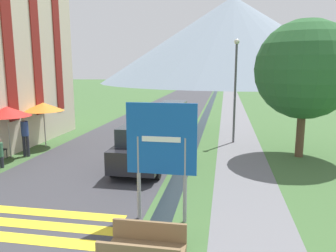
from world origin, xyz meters
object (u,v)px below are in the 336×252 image
(road_sign, at_px, (161,148))
(cafe_umbrella_middle_red, at_px, (7,111))
(cafe_umbrella_rear_orange, at_px, (43,107))
(parked_car_near, at_px, (143,146))
(footbridge, at_px, (144,251))
(tree_by_path, at_px, (305,70))
(parked_car_far, at_px, (173,115))
(person_standing_terrace, at_px, (25,133))
(streetlamp, at_px, (235,83))

(road_sign, relative_size, cafe_umbrella_middle_red, 1.36)
(road_sign, bearing_deg, cafe_umbrella_rear_orange, 136.46)
(cafe_umbrella_rear_orange, bearing_deg, parked_car_near, -25.08)
(footbridge, bearing_deg, tree_by_path, 61.55)
(road_sign, distance_m, footbridge, 2.61)
(parked_car_far, relative_size, tree_by_path, 0.70)
(parked_car_far, distance_m, person_standing_terrace, 9.70)
(parked_car_near, xyz_separation_m, streetlamp, (3.70, 5.39, 2.33))
(cafe_umbrella_middle_red, relative_size, person_standing_terrace, 1.26)
(cafe_umbrella_middle_red, distance_m, cafe_umbrella_rear_orange, 2.29)
(road_sign, relative_size, streetlamp, 0.58)
(parked_car_near, distance_m, tree_by_path, 7.86)
(footbridge, xyz_separation_m, streetlamp, (2.10, 11.69, 3.01))
(parked_car_near, distance_m, cafe_umbrella_middle_red, 6.47)
(parked_car_near, distance_m, person_standing_terrace, 5.81)
(footbridge, relative_size, tree_by_path, 0.28)
(parked_car_far, relative_size, cafe_umbrella_rear_orange, 1.88)
(road_sign, bearing_deg, footbridge, -90.29)
(streetlamp, bearing_deg, road_sign, -102.09)
(footbridge, distance_m, parked_car_far, 15.15)
(cafe_umbrella_rear_orange, height_order, tree_by_path, tree_by_path)
(cafe_umbrella_middle_red, distance_m, streetlamp, 11.22)
(road_sign, distance_m, streetlamp, 10.08)
(parked_car_near, distance_m, streetlamp, 6.94)
(person_standing_terrace, bearing_deg, streetlamp, 25.81)
(road_sign, relative_size, parked_car_near, 0.77)
(cafe_umbrella_middle_red, bearing_deg, person_standing_terrace, 27.18)
(footbridge, relative_size, streetlamp, 0.31)
(cafe_umbrella_middle_red, bearing_deg, parked_car_near, -4.69)
(cafe_umbrella_rear_orange, bearing_deg, parked_car_far, 45.91)
(footbridge, distance_m, cafe_umbrella_middle_red, 10.63)
(tree_by_path, bearing_deg, person_standing_terrace, -170.17)
(parked_car_near, xyz_separation_m, cafe_umbrella_middle_red, (-6.34, 0.52, 1.20))
(cafe_umbrella_middle_red, relative_size, tree_by_path, 0.38)
(road_sign, height_order, parked_car_far, road_sign)
(footbridge, relative_size, person_standing_terrace, 0.92)
(parked_car_near, bearing_deg, person_standing_terrace, 171.87)
(parked_car_near, height_order, streetlamp, streetlamp)
(footbridge, distance_m, tree_by_path, 11.17)
(parked_car_near, height_order, person_standing_terrace, person_standing_terrace)
(footbridge, height_order, tree_by_path, tree_by_path)
(parked_car_far, bearing_deg, cafe_umbrella_middle_red, -127.02)
(tree_by_path, bearing_deg, footbridge, -118.45)
(cafe_umbrella_rear_orange, bearing_deg, tree_by_path, 0.89)
(footbridge, bearing_deg, cafe_umbrella_rear_orange, 129.68)
(road_sign, distance_m, parked_car_far, 13.28)
(road_sign, height_order, footbridge, road_sign)
(cafe_umbrella_rear_orange, bearing_deg, cafe_umbrella_middle_red, -100.50)
(person_standing_terrace, bearing_deg, parked_car_far, 54.68)
(footbridge, bearing_deg, parked_car_far, 96.63)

